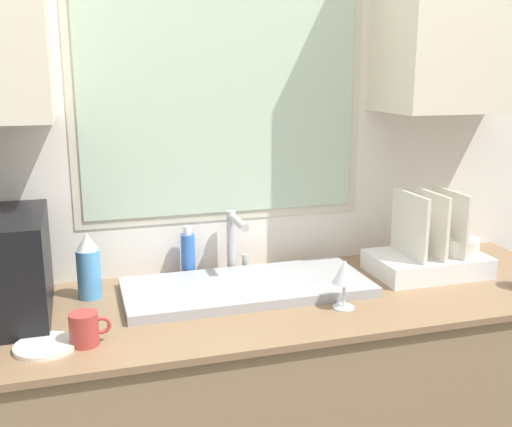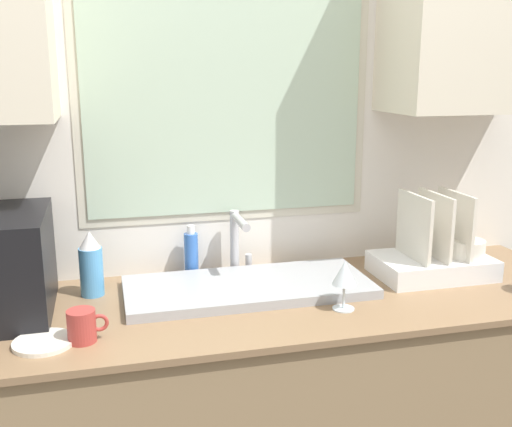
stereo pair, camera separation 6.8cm
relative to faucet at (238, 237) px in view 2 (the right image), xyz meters
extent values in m
cube|color=#846647|center=(-0.02, -0.24, -0.14)|extent=(2.25, 0.67, 0.02)
cube|color=silver|center=(-0.02, 0.11, 0.23)|extent=(6.00, 0.06, 2.60)
cube|color=beige|center=(-0.02, 0.08, 0.49)|extent=(1.01, 0.01, 0.89)
cube|color=#B2CCB2|center=(-0.02, 0.08, 0.49)|extent=(0.95, 0.01, 0.83)
cube|color=beige|center=(0.78, -0.08, 0.77)|extent=(0.52, 0.32, 0.72)
cube|color=#9EA0A5|center=(0.00, -0.17, -0.12)|extent=(0.78, 0.34, 0.03)
cylinder|color=#B7B7BC|center=(0.00, 0.03, -0.02)|extent=(0.03, 0.03, 0.22)
cylinder|color=#B7B7BC|center=(0.00, -0.06, 0.07)|extent=(0.03, 0.18, 0.03)
cylinder|color=#B7B7BC|center=(0.05, 0.03, -0.10)|extent=(0.02, 0.02, 0.06)
cube|color=white|center=(0.64, -0.18, -0.10)|extent=(0.39, 0.25, 0.07)
cube|color=silver|center=(0.57, -0.18, 0.05)|extent=(0.01, 0.22, 0.22)
cube|color=silver|center=(0.64, -0.18, 0.05)|extent=(0.01, 0.22, 0.22)
cube|color=silver|center=(0.72, -0.18, 0.05)|extent=(0.01, 0.22, 0.22)
cylinder|color=silver|center=(0.75, -0.22, -0.03)|extent=(0.12, 0.12, 0.06)
cylinder|color=#4C99D8|center=(-0.49, -0.08, -0.06)|extent=(0.07, 0.07, 0.15)
cone|color=silver|center=(-0.49, -0.08, 0.05)|extent=(0.07, 0.07, 0.05)
cylinder|color=blue|center=(-0.16, 0.03, -0.06)|extent=(0.05, 0.05, 0.15)
cylinder|color=white|center=(-0.16, 0.03, 0.03)|extent=(0.03, 0.03, 0.03)
cylinder|color=#A53833|center=(-0.51, -0.41, -0.09)|extent=(0.07, 0.07, 0.09)
torus|color=#A53833|center=(-0.46, -0.41, -0.09)|extent=(0.05, 0.01, 0.05)
cylinder|color=silver|center=(0.23, -0.38, -0.13)|extent=(0.07, 0.07, 0.00)
cylinder|color=silver|center=(0.23, -0.38, -0.09)|extent=(0.01, 0.01, 0.07)
cone|color=silver|center=(0.23, -0.38, -0.02)|extent=(0.07, 0.07, 0.07)
cylinder|color=silver|center=(-0.61, -0.41, -0.13)|extent=(0.16, 0.16, 0.01)
camera|label=1|loc=(-0.50, -1.90, 0.56)|focal=42.00mm
camera|label=2|loc=(-0.43, -1.92, 0.56)|focal=42.00mm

